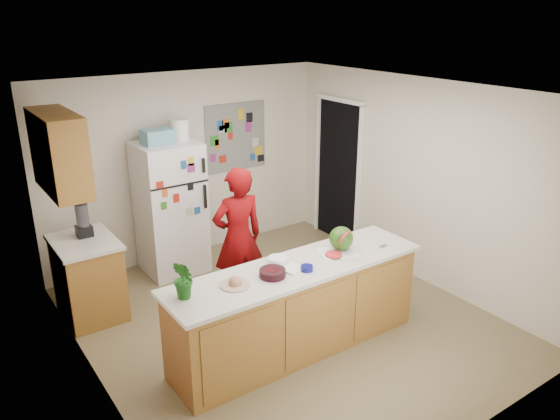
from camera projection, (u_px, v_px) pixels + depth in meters
floor at (284, 321)px, 6.03m from camera, size 4.00×4.50×0.02m
wall_back at (188, 166)px, 7.33m from camera, size 4.00×0.02×2.50m
wall_left at (87, 264)px, 4.52m from camera, size 0.02×4.50×2.50m
wall_right at (418, 181)px, 6.67m from camera, size 0.02×4.50×2.50m
ceiling at (285, 90)px, 5.16m from camera, size 4.00×4.50×0.02m
doorway at (339, 172)px, 7.85m from camera, size 0.03×0.85×2.04m
peninsula_base at (297, 310)px, 5.38m from camera, size 2.60×0.62×0.88m
peninsula_top at (297, 268)px, 5.22m from camera, size 2.68×0.70×0.04m
side_counter_base at (89, 280)px, 6.01m from camera, size 0.60×0.80×0.86m
side_counter_top at (84, 242)px, 5.86m from camera, size 0.64×0.84×0.04m
upper_cabinets at (59, 152)px, 5.39m from camera, size 0.35×1.00×0.80m
refrigerator at (170, 208)px, 6.94m from camera, size 0.75×0.70×1.70m
fridge_top_bin at (157, 137)px, 6.56m from camera, size 0.35×0.28×0.18m
photo_collage at (236, 137)px, 7.61m from camera, size 0.95×0.01×0.95m
person at (238, 238)px, 6.11m from camera, size 0.64×0.45×1.65m
blender_appliance at (83, 220)px, 5.90m from camera, size 0.14×0.14×0.38m
cutting_board at (337, 252)px, 5.51m from camera, size 0.45×0.39×0.01m
watermelon at (341, 238)px, 5.51m from camera, size 0.25×0.25×0.25m
watermelon_slice at (334, 254)px, 5.42m from camera, size 0.16×0.16×0.02m
cherry_bowl at (272, 273)px, 5.01m from camera, size 0.26×0.26×0.07m
white_bowl at (278, 260)px, 5.28m from camera, size 0.25×0.25×0.06m
cobalt_bowl at (307, 268)px, 5.13m from camera, size 0.14×0.14×0.05m
plate at (235, 285)px, 4.86m from camera, size 0.35×0.35×0.02m
paper_towel at (292, 269)px, 5.14m from camera, size 0.24×0.22×0.02m
keys at (383, 246)px, 5.65m from camera, size 0.10×0.06×0.01m
potted_plant at (184, 279)px, 4.58m from camera, size 0.17×0.21×0.37m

